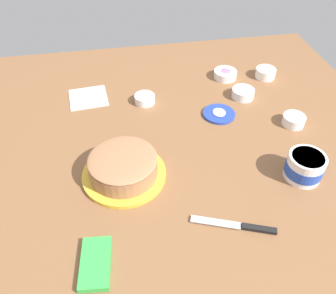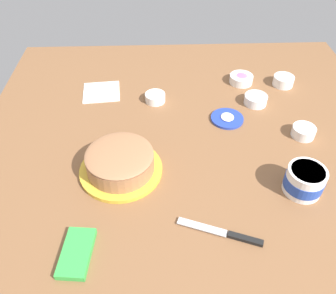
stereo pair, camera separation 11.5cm
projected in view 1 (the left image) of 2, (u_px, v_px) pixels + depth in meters
The scene contains 12 objects.
ground_plane at pixel (189, 144), 1.21m from camera, with size 1.54×1.54×0.00m, color brown.
frosted_cake at pixel (123, 167), 1.07m from camera, with size 0.27×0.27×0.09m.
frosting_tub at pixel (305, 166), 1.07m from camera, with size 0.12×0.12×0.09m.
frosting_tub_lid at pixel (219, 114), 1.33m from camera, with size 0.12×0.12×0.02m.
spreading_knife at pixel (241, 226), 0.95m from camera, with size 0.10×0.23×0.01m.
sprinkle_bowl_yellow at pixel (294, 120), 1.28m from camera, with size 0.08×0.08×0.04m.
sprinkle_bowl_pink at pixel (225, 74), 1.52m from camera, with size 0.10×0.10×0.04m.
sprinkle_bowl_rainbow at pixel (145, 99), 1.38m from camera, with size 0.08×0.08×0.03m.
sprinkle_bowl_blue at pixel (266, 73), 1.52m from camera, with size 0.09×0.09×0.04m.
sprinkle_bowl_orange at pixel (243, 93), 1.41m from camera, with size 0.09×0.09×0.04m.
candy_box_lower at pixel (96, 263), 0.87m from camera, with size 0.14×0.08×0.02m, color green.
paper_napkin at pixel (88, 97), 1.41m from camera, with size 0.15×0.15×0.01m, color white.
Camera 1 is at (-0.86, 0.23, 0.82)m, focal length 36.70 mm.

